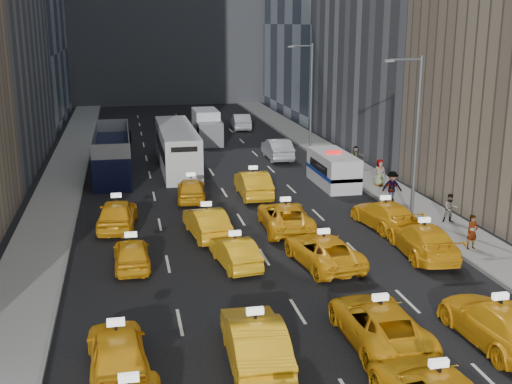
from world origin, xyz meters
The scene contains 36 objects.
ground centered at (0.00, 0.00, 0.00)m, with size 160.00×160.00×0.00m, color black.
sidewalk_west centered at (-10.50, 25.00, 0.07)m, with size 3.00×90.00×0.15m, color gray.
sidewalk_east centered at (10.50, 25.00, 0.07)m, with size 3.00×90.00×0.15m, color gray.
curb_west centered at (-9.05, 25.00, 0.09)m, with size 0.15×90.00×0.18m, color slate.
curb_east centered at (9.05, 25.00, 0.09)m, with size 0.15×90.00×0.18m, color slate.
streetlight_near centered at (9.18, 12.00, 4.92)m, with size 2.15×0.22×9.00m.
streetlight_far centered at (9.18, 32.00, 4.92)m, with size 2.15×0.22×9.00m.
taxi_4 centered at (-6.70, -1.16, 0.77)m, with size 1.81×4.51×1.54m, color #FAAD15.
taxi_5 centered at (-2.38, -1.46, 0.82)m, with size 1.73×4.95×1.63m, color #FAAD15.
taxi_6 centered at (2.09, -0.88, 0.72)m, with size 2.40×5.19×1.44m, color #FAAD15.
taxi_7 centered at (6.00, -1.82, 0.77)m, with size 2.15×5.29×1.54m, color #FAAD15.
taxi_8 centered at (-6.09, 7.92, 0.67)m, with size 1.57×3.91×1.33m, color #FAAD15.
taxi_9 centered at (-1.52, 7.19, 0.66)m, with size 1.40×4.02×1.32m, color #FAAD15.
taxi_10 centered at (2.40, 6.44, 0.70)m, with size 2.32×5.02×1.40m, color #FAAD15.
taxi_11 centered at (7.40, 6.70, 0.76)m, with size 2.14×5.26×1.53m, color #FAAD15.
taxi_12 centered at (-6.73, 13.78, 0.81)m, with size 1.91×4.75×1.62m, color #FAAD15.
taxi_13 centered at (-2.24, 11.56, 0.75)m, with size 1.59×4.57×1.51m, color #FAAD15.
taxi_14 centered at (1.98, 11.75, 0.73)m, with size 2.43×5.28×1.47m, color #FAAD15.
taxi_15 centered at (7.29, 11.04, 0.72)m, with size 2.03×4.98×1.45m, color #FAAD15.
taxi_16 centered at (-2.28, 18.54, 0.72)m, with size 1.70×4.22×1.44m, color #FAAD15.
taxi_17 centered at (1.65, 18.70, 0.83)m, with size 1.75×5.01×1.65m, color #FAAD15.
nypd_van centered at (7.50, 20.39, 1.07)m, with size 2.37×5.60×2.37m.
double_decker centered at (-7.06, 26.66, 1.58)m, with size 3.53×11.13×3.18m.
city_bus centered at (-2.32, 27.96, 1.54)m, with size 2.98×12.13×3.11m.
box_truck centered at (1.31, 38.33, 1.40)m, with size 2.22×6.29×2.87m.
misc_car_0 centered at (5.85, 29.57, 0.83)m, with size 1.75×5.02×1.65m, color #B6B8BF.
misc_car_1 centered at (-6.80, 38.77, 0.74)m, with size 2.46×5.33×1.48m, color black.
misc_car_2 centered at (1.81, 44.65, 0.76)m, with size 2.12×5.21×1.51m, color slate.
misc_car_3 centered at (-1.48, 44.65, 0.82)m, with size 1.93×4.80×1.64m, color black.
misc_car_4 centered at (5.67, 44.71, 0.80)m, with size 1.69×4.84×1.60m, color #ACAFB4.
pedestrian_0 centered at (9.91, 6.69, 0.99)m, with size 0.61×0.40×1.68m, color gray.
pedestrian_1 centered at (10.95, 10.76, 0.94)m, with size 0.77×0.42×1.58m, color gray.
pedestrian_2 centered at (9.46, 15.15, 1.11)m, with size 1.23×0.51×1.91m, color gray.
pedestrian_3 centered at (9.45, 15.24, 0.92)m, with size 0.90×0.41×1.54m, color gray.
pedestrian_4 centered at (10.30, 19.15, 1.04)m, with size 0.87×0.48×1.79m, color gray.
pedestrian_5 centered at (10.70, 24.75, 0.95)m, with size 1.48×0.43×1.60m, color gray.
Camera 1 is at (-6.13, -19.70, 10.71)m, focal length 45.00 mm.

